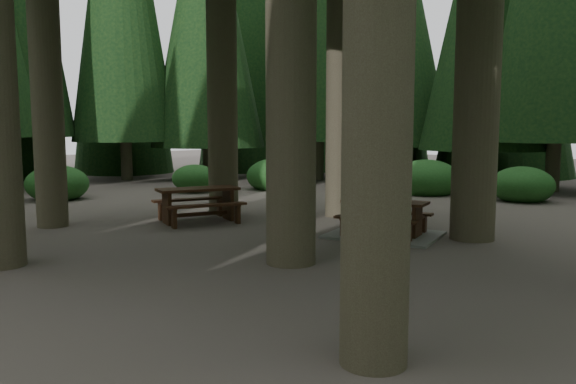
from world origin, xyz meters
The scene contains 4 objects.
ground centered at (0.00, 0.00, 0.00)m, with size 80.00×80.00×0.00m, color #524943.
picnic_table_b centered at (-3.63, 2.08, 0.56)m, with size 2.23×2.42×0.84m.
picnic_table_c centered at (0.82, 3.35, 0.26)m, with size 2.56×2.25×0.76m.
shrub_ring centered at (0.70, 0.75, 0.40)m, with size 23.86×24.64×1.49m.
Camera 1 is at (6.66, -7.09, 2.27)m, focal length 35.00 mm.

